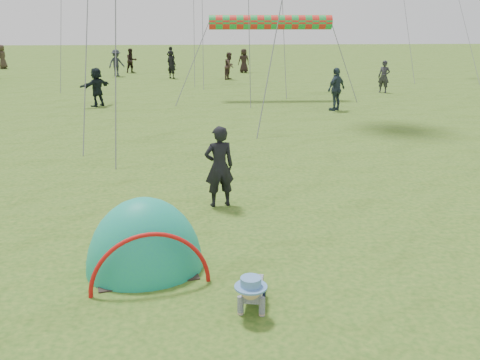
{
  "coord_description": "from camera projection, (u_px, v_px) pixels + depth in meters",
  "views": [
    {
      "loc": [
        0.11,
        -5.56,
        3.65
      ],
      "look_at": [
        0.66,
        3.09,
        1.0
      ],
      "focal_mm": 40.0,
      "sensor_mm": 36.0,
      "label": 1
    }
  ],
  "objects": [
    {
      "name": "ground",
      "position": [
        201.0,
        337.0,
        6.37
      ],
      "size": [
        140.0,
        140.0,
        0.0
      ],
      "primitive_type": "plane",
      "color": "#295418"
    },
    {
      "name": "crawling_toddler",
      "position": [
        252.0,
        289.0,
        6.89
      ],
      "size": [
        0.65,
        0.83,
        0.58
      ],
      "primitive_type": null,
      "rotation": [
        0.0,
        0.0,
        -0.18
      ],
      "color": "black",
      "rests_on": "ground"
    },
    {
      "name": "popup_tent",
      "position": [
        146.0,
        269.0,
        8.07
      ],
      "size": [
        2.02,
        1.79,
        2.26
      ],
      "primitive_type": "ellipsoid",
      "rotation": [
        0.0,
        0.0,
        0.23
      ],
      "color": "teal",
      "rests_on": "ground"
    },
    {
      "name": "standing_adult",
      "position": [
        219.0,
        167.0,
        10.57
      ],
      "size": [
        0.67,
        0.52,
        1.63
      ],
      "primitive_type": "imported",
      "rotation": [
        0.0,
        0.0,
        3.38
      ],
      "color": "black",
      "rests_on": "ground"
    },
    {
      "name": "crowd_person_0",
      "position": [
        171.0,
        58.0,
        38.69
      ],
      "size": [
        0.66,
        0.52,
        1.6
      ],
      "primitive_type": "imported",
      "rotation": [
        0.0,
        0.0,
        2.89
      ],
      "color": "black",
      "rests_on": "ground"
    },
    {
      "name": "crowd_person_1",
      "position": [
        131.0,
        61.0,
        36.17
      ],
      "size": [
        0.99,
        0.94,
        1.61
      ],
      "primitive_type": "imported",
      "rotation": [
        0.0,
        0.0,
        0.57
      ],
      "color": "black",
      "rests_on": "ground"
    },
    {
      "name": "crowd_person_3",
      "position": [
        116.0,
        63.0,
        33.99
      ],
      "size": [
        1.23,
        1.16,
        1.67
      ],
      "primitive_type": "imported",
      "rotation": [
        0.0,
        0.0,
        0.67
      ],
      "color": "#24262F",
      "rests_on": "ground"
    },
    {
      "name": "crowd_person_4",
      "position": [
        244.0,
        61.0,
        36.32
      ],
      "size": [
        0.88,
        0.69,
        1.59
      ],
      "primitive_type": "imported",
      "rotation": [
        0.0,
        0.0,
        3.4
      ],
      "color": "black",
      "rests_on": "ground"
    },
    {
      "name": "crowd_person_6",
      "position": [
        384.0,
        77.0,
        26.63
      ],
      "size": [
        0.69,
        0.65,
        1.59
      ],
      "primitive_type": "imported",
      "rotation": [
        0.0,
        0.0,
        5.66
      ],
      "color": "#29282E",
      "rests_on": "ground"
    },
    {
      "name": "crowd_person_7",
      "position": [
        230.0,
        66.0,
        32.34
      ],
      "size": [
        0.9,
        0.98,
        1.61
      ],
      "primitive_type": "imported",
      "rotation": [
        0.0,
        0.0,
        1.09
      ],
      "color": "#3A2925",
      "rests_on": "ground"
    },
    {
      "name": "crowd_person_8",
      "position": [
        336.0,
        89.0,
        21.5
      ],
      "size": [
        1.04,
        0.97,
        1.72
      ],
      "primitive_type": "imported",
      "rotation": [
        0.0,
        0.0,
        3.84
      ],
      "color": "#293743",
      "rests_on": "ground"
    },
    {
      "name": "crowd_person_10",
      "position": [
        2.0,
        57.0,
        39.04
      ],
      "size": [
        0.7,
        0.93,
        1.71
      ],
      "primitive_type": "imported",
      "rotation": [
        0.0,
        0.0,
        4.52
      ],
      "color": "#372B21",
      "rests_on": "ground"
    },
    {
      "name": "crowd_person_11",
      "position": [
        97.0,
        87.0,
        22.58
      ],
      "size": [
        1.32,
        1.47,
        1.62
      ],
      "primitive_type": "imported",
      "rotation": [
        0.0,
        0.0,
        4.03
      ],
      "color": "black",
      "rests_on": "ground"
    },
    {
      "name": "crowd_person_12",
      "position": [
        171.0,
        64.0,
        32.83
      ],
      "size": [
        0.74,
        0.7,
        1.69
      ],
      "primitive_type": "imported",
      "rotation": [
        0.0,
        0.0,
        2.47
      ],
      "color": "black",
      "rests_on": "ground"
    },
    {
      "name": "rainbow_tube_kite",
      "position": [
        270.0,
        22.0,
        23.99
      ],
      "size": [
        5.53,
        0.64,
        0.64
      ],
      "primitive_type": "cylinder",
      "rotation": [
        0.0,
        1.57,
        0.0
      ],
      "color": "red"
    }
  ]
}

